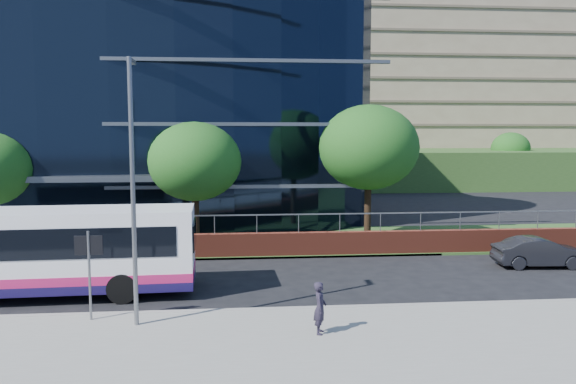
{
  "coord_description": "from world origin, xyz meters",
  "views": [
    {
      "loc": [
        9.07,
        -19.08,
        5.94
      ],
      "look_at": [
        11.55,
        8.0,
        3.08
      ],
      "focal_mm": 35.0,
      "sensor_mm": 36.0,
      "label": 1
    }
  ],
  "objects": [
    {
      "name": "tree_far_d",
      "position": [
        16.0,
        10.0,
        5.19
      ],
      "size": [
        5.28,
        5.28,
        7.44
      ],
      "color": "black",
      "rests_on": "ground"
    },
    {
      "name": "apartment_block",
      "position": [
        32.0,
        57.21,
        11.11
      ],
      "size": [
        60.0,
        42.0,
        30.0
      ],
      "color": "#2D511E",
      "rests_on": "ground"
    },
    {
      "name": "pedestrian",
      "position": [
        11.44,
        -3.44,
        0.91
      ],
      "size": [
        0.47,
        0.62,
        1.53
      ],
      "primitive_type": "imported",
      "rotation": [
        0.0,
        0.0,
        1.37
      ],
      "color": "#251F2F",
      "rests_on": "pavement_near"
    },
    {
      "name": "glass_office",
      "position": [
        -4.0,
        20.85,
        8.0
      ],
      "size": [
        44.0,
        23.1,
        16.0
      ],
      "color": "black",
      "rests_on": "ground"
    },
    {
      "name": "parked_car",
      "position": [
        22.51,
        4.33,
        0.66
      ],
      "size": [
        4.11,
        1.68,
        1.33
      ],
      "primitive_type": "imported",
      "rotation": [
        0.0,
        0.0,
        1.5
      ],
      "color": "black",
      "rests_on": "ground"
    },
    {
      "name": "tree_dist_e",
      "position": [
        24.0,
        40.0,
        4.54
      ],
      "size": [
        4.62,
        4.62,
        6.51
      ],
      "color": "black",
      "rests_on": "ground"
    },
    {
      "name": "streetlight_east",
      "position": [
        6.0,
        -2.17,
        4.44
      ],
      "size": [
        0.15,
        0.77,
        8.0
      ],
      "color": "slate",
      "rests_on": "pavement_near"
    },
    {
      "name": "retaining_wall",
      "position": [
        20.0,
        7.3,
        0.61
      ],
      "size": [
        34.0,
        0.4,
        2.11
      ],
      "color": "maroon",
      "rests_on": "ground"
    },
    {
      "name": "street_sign",
      "position": [
        4.5,
        -1.59,
        2.15
      ],
      "size": [
        0.85,
        0.09,
        2.8
      ],
      "color": "slate",
      "rests_on": "pavement_near"
    },
    {
      "name": "tree_dist_f",
      "position": [
        40.0,
        42.0,
        4.21
      ],
      "size": [
        4.29,
        4.29,
        6.05
      ],
      "color": "black",
      "rests_on": "ground"
    },
    {
      "name": "tree_far_c",
      "position": [
        7.0,
        9.0,
        4.54
      ],
      "size": [
        4.62,
        4.62,
        6.51
      ],
      "color": "black",
      "rests_on": "ground"
    },
    {
      "name": "city_bus",
      "position": [
        1.69,
        1.6,
        1.69
      ],
      "size": [
        11.89,
        3.17,
        3.19
      ],
      "rotation": [
        0.0,
        0.0,
        0.04
      ],
      "color": "white",
      "rests_on": "ground"
    },
    {
      "name": "grass_verge",
      "position": [
        24.0,
        11.0,
        0.06
      ],
      "size": [
        36.0,
        8.0,
        0.12
      ],
      "primitive_type": "cube",
      "color": "#2D511E",
      "rests_on": "ground"
    }
  ]
}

